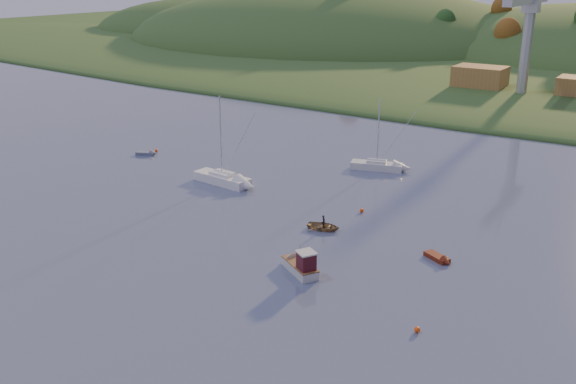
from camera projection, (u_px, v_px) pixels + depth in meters
The scene contains 17 objects.
shore_slope at pixel (556, 77), 174.28m from camera, with size 640.00×150.00×7.00m, color #27431B.
hill_left_far at pixel (217, 33), 297.04m from camera, with size 120.00×100.00×32.00m, color #27431B.
hill_left at pixel (332, 45), 248.75m from camera, with size 170.00×140.00×44.00m, color #27431B.
hillside_trees at pixel (571, 68), 190.04m from camera, with size 280.00×50.00×32.00m, color #194518, non-canonical shape.
wharf at pixel (537, 100), 137.40m from camera, with size 42.00×16.00×2.40m, color slate.
shed_west at pixel (480, 77), 143.78m from camera, with size 11.00×8.00×4.80m, color olive.
dock_crane at pixel (527, 24), 130.88m from camera, with size 3.20×28.00×20.30m.
fishing_boat at pixel (298, 263), 61.86m from camera, with size 5.68×4.35×3.56m.
sailboat_near at pixel (377, 165), 93.36m from camera, with size 7.81×4.34×10.37m.
sailboat_far at pixel (222, 178), 87.25m from camera, with size 8.86×3.35×12.02m.
canoe at pixel (324, 226), 71.81m from camera, with size 2.67×3.74×0.77m, color olive.
paddler at pixel (324, 223), 71.70m from camera, with size 0.53×0.35×1.44m, color black.
red_tender at pixel (441, 260), 63.93m from camera, with size 3.46×2.52×1.13m.
grey_dinghy at pixel (149, 153), 100.76m from camera, with size 3.51×2.50×1.23m.
buoy_0 at pixel (417, 330), 51.46m from camera, with size 0.50×0.50×0.50m, color #FF4D0D.
buoy_1 at pixel (362, 210), 76.94m from camera, with size 0.50×0.50×0.50m, color #FF4D0D.
buoy_2 at pixel (156, 150), 102.49m from camera, with size 0.50×0.50×0.50m, color #FF4D0D.
Camera 1 is at (35.62, -21.14, 27.58)m, focal length 40.00 mm.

